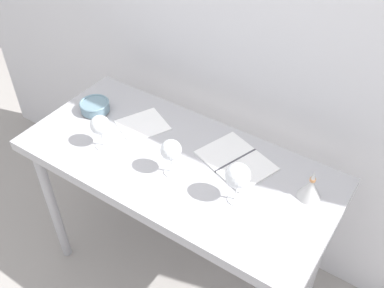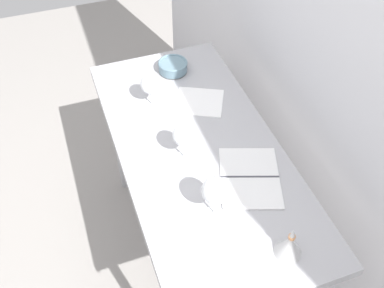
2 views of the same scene
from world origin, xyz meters
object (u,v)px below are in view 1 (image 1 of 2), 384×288
at_px(tasting_sheet_upper, 143,125).
at_px(decanter_funnel, 310,188).
at_px(wine_glass_near_left, 100,126).
at_px(tasting_bowl, 95,106).
at_px(open_notebook, 236,161).
at_px(wine_glass_near_center, 171,151).
at_px(wine_glass_near_right, 238,176).

relative_size(tasting_sheet_upper, decanter_funnel, 1.57).
xyz_separation_m(wine_glass_near_left, tasting_bowl, (-0.20, 0.17, -0.08)).
relative_size(wine_glass_near_left, open_notebook, 0.45).
xyz_separation_m(wine_glass_near_left, open_notebook, (0.54, 0.24, -0.11)).
distance_m(wine_glass_near_center, open_notebook, 0.30).
bearing_deg(wine_glass_near_right, tasting_bowl, 172.07).
xyz_separation_m(wine_glass_near_right, tasting_sheet_upper, (-0.60, 0.16, -0.13)).
xyz_separation_m(wine_glass_near_right, open_notebook, (-0.11, 0.19, -0.13)).
xyz_separation_m(tasting_sheet_upper, tasting_bowl, (-0.26, -0.04, 0.03)).
height_order(open_notebook, tasting_bowl, tasting_bowl).
height_order(wine_glass_near_left, tasting_bowl, wine_glass_near_left).
bearing_deg(wine_glass_near_center, wine_glass_near_right, 2.84).
height_order(wine_glass_near_left, tasting_sheet_upper, wine_glass_near_left).
bearing_deg(tasting_sheet_upper, wine_glass_near_right, 11.29).
bearing_deg(decanter_funnel, tasting_bowl, -176.96).
bearing_deg(tasting_sheet_upper, decanter_funnel, 27.52).
xyz_separation_m(wine_glass_near_center, decanter_funnel, (0.53, 0.19, -0.08)).
xyz_separation_m(wine_glass_near_center, open_notebook, (0.19, 0.21, -0.12)).
height_order(wine_glass_near_center, tasting_sheet_upper, wine_glass_near_center).
bearing_deg(wine_glass_near_center, wine_glass_near_left, -174.45).
relative_size(wine_glass_near_left, tasting_sheet_upper, 0.77).
height_order(tasting_bowl, decanter_funnel, decanter_funnel).
height_order(wine_glass_near_left, wine_glass_near_right, wine_glass_near_right).
bearing_deg(tasting_sheet_upper, wine_glass_near_center, -4.16).
bearing_deg(wine_glass_near_right, decanter_funnel, 37.34).
bearing_deg(tasting_bowl, open_notebook, 5.57).
relative_size(tasting_sheet_upper, tasting_bowl, 1.47).
distance_m(wine_glass_near_center, wine_glass_near_right, 0.30).
xyz_separation_m(wine_glass_near_center, wine_glass_near_right, (0.30, 0.01, 0.01)).
xyz_separation_m(open_notebook, decanter_funnel, (0.34, -0.02, 0.04)).
relative_size(wine_glass_near_center, wine_glass_near_right, 0.92).
height_order(wine_glass_near_right, tasting_bowl, wine_glass_near_right).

